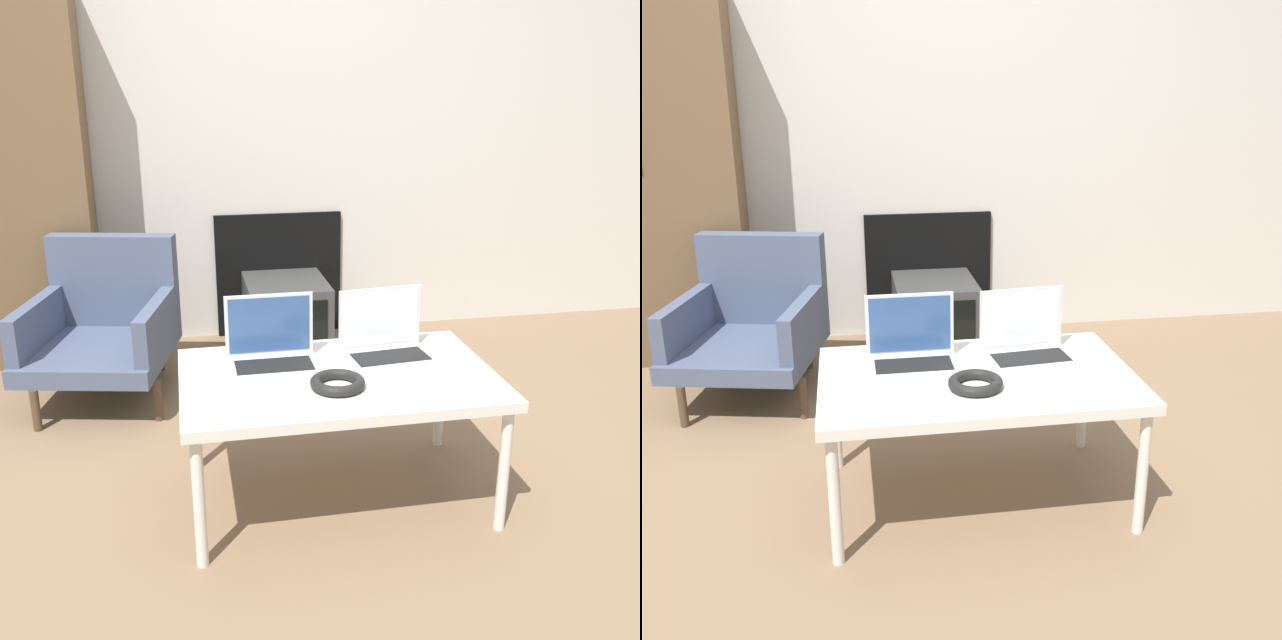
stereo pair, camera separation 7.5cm
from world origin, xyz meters
TOP-DOWN VIEW (x-y plane):
  - ground_plane at (0.00, 0.00)m, footprint 14.00×14.00m
  - wall_back at (0.00, 1.93)m, footprint 7.00×0.08m
  - table at (0.00, 0.16)m, footprint 1.02×0.65m
  - laptop_left at (-0.20, 0.28)m, footprint 0.30×0.23m
  - laptop_right at (0.20, 0.28)m, footprint 0.32×0.25m
  - headphones at (-0.03, 0.05)m, footprint 0.17×0.17m
  - phone at (0.22, -0.03)m, footprint 0.06×0.12m
  - tv at (0.05, 1.64)m, footprint 0.42×0.50m
  - armchair at (-0.84, 1.26)m, footprint 0.72×0.78m
  - bookshelf at (-1.21, 1.73)m, footprint 0.62×0.32m

SIDE VIEW (x-z plane):
  - ground_plane at x=0.00m, z-range 0.00..0.00m
  - tv at x=0.05m, z-range 0.00..0.37m
  - armchair at x=-0.84m, z-range -0.01..0.68m
  - table at x=0.00m, z-range 0.19..0.66m
  - phone at x=0.22m, z-range 0.46..0.47m
  - headphones at x=-0.03m, z-range 0.46..0.50m
  - laptop_left at x=-0.20m, z-range 0.40..0.63m
  - laptop_right at x=0.20m, z-range 0.40..0.63m
  - bookshelf at x=-1.21m, z-range 0.00..1.81m
  - wall_back at x=0.00m, z-range -0.01..2.59m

